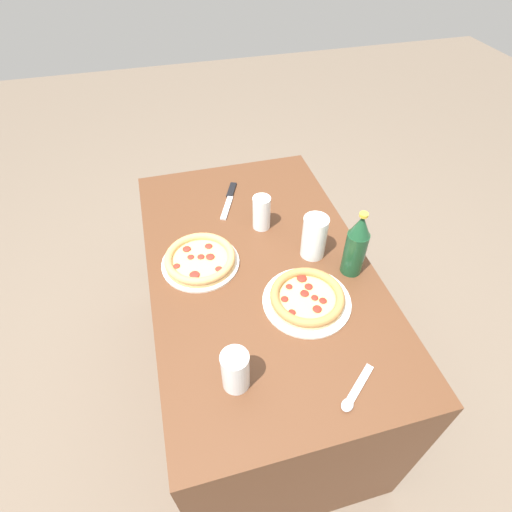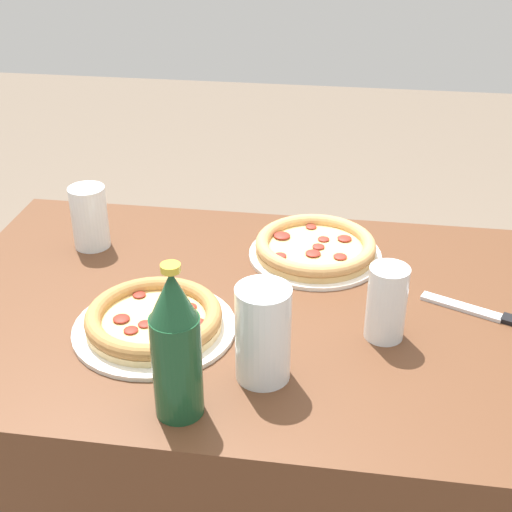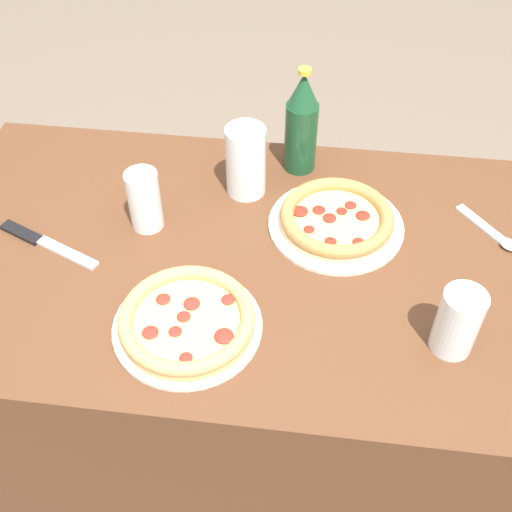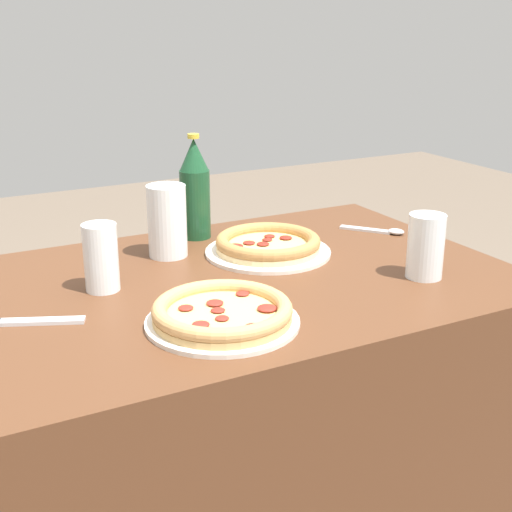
{
  "view_description": "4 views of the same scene",
  "coord_description": "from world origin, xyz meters",
  "views": [
    {
      "loc": [
        0.89,
        -0.25,
        1.72
      ],
      "look_at": [
        0.03,
        -0.02,
        0.82
      ],
      "focal_mm": 28.0,
      "sensor_mm": 36.0,
      "label": 1
    },
    {
      "loc": [
        -0.12,
        1.04,
        1.44
      ],
      "look_at": [
        0.05,
        -0.05,
        0.81
      ],
      "focal_mm": 50.0,
      "sensor_mm": 36.0,
      "label": 2
    },
    {
      "loc": [
        0.15,
        -0.85,
        1.64
      ],
      "look_at": [
        0.05,
        -0.05,
        0.8
      ],
      "focal_mm": 45.0,
      "sensor_mm": 36.0,
      "label": 3
    },
    {
      "loc": [
        -0.51,
        -1.19,
        1.24
      ],
      "look_at": [
        0.11,
        -0.01,
        0.79
      ],
      "focal_mm": 50.0,
      "sensor_mm": 36.0,
      "label": 4
    }
  ],
  "objects": [
    {
      "name": "ground_plane",
      "position": [
        0.0,
        0.0,
        0.0
      ],
      "size": [
        8.0,
        8.0,
        0.0
      ],
      "primitive_type": "plane",
      "color": "#6B5B4C"
    },
    {
      "name": "table",
      "position": [
        0.0,
        0.0,
        0.37
      ],
      "size": [
        1.23,
        0.73,
        0.74
      ],
      "color": "#56331E",
      "rests_on": "ground_plane"
    },
    {
      "name": "pizza_veggie",
      "position": [
        0.2,
        0.1,
        0.76
      ],
      "size": [
        0.27,
        0.27,
        0.04
      ],
      "color": "silver",
      "rests_on": "table"
    },
    {
      "name": "pizza_pepperoni",
      "position": [
        -0.05,
        -0.19,
        0.76
      ],
      "size": [
        0.26,
        0.26,
        0.04
      ],
      "color": "silver",
      "rests_on": "table"
    },
    {
      "name": "glass_cola",
      "position": [
        -0.18,
        0.06,
        0.8
      ],
      "size": [
        0.06,
        0.06,
        0.13
      ],
      "color": "white",
      "rests_on": "table"
    },
    {
      "name": "glass_mango_juice",
      "position": [
        0.4,
        -0.17,
        0.8
      ],
      "size": [
        0.07,
        0.07,
        0.13
      ],
      "color": "white",
      "rests_on": "table"
    },
    {
      "name": "glass_lemonade",
      "position": [
        0.0,
        0.19,
        0.81
      ],
      "size": [
        0.08,
        0.08,
        0.15
      ],
      "color": "white",
      "rests_on": "table"
    },
    {
      "name": "beer_bottle",
      "position": [
        0.11,
        0.29,
        0.86
      ],
      "size": [
        0.07,
        0.07,
        0.24
      ],
      "color": "#194728",
      "rests_on": "table"
    },
    {
      "name": "knife",
      "position": [
        -0.37,
        -0.02,
        0.75
      ],
      "size": [
        0.23,
        0.12,
        0.01
      ],
      "color": "black",
      "rests_on": "table"
    },
    {
      "name": "spoon",
      "position": [
        0.51,
        0.11,
        0.75
      ],
      "size": [
        0.12,
        0.14,
        0.01
      ],
      "color": "silver",
      "rests_on": "table"
    }
  ]
}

